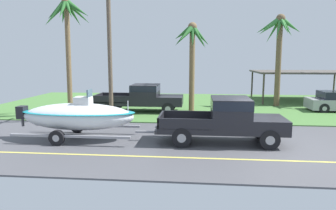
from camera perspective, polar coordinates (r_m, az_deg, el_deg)
ground at (r=21.34m, az=13.04°, el=-1.18°), size 36.00×22.00×0.11m
pickup_truck_towing at (r=13.18m, az=11.39°, el=-2.44°), size 5.50×2.03×1.93m
boat_on_trailer at (r=14.13m, az=-16.48°, el=-2.00°), size 6.27×2.43×2.23m
parked_pickup_background at (r=20.39m, az=-4.31°, el=1.55°), size 5.99×2.09×1.86m
carport_awning at (r=27.79m, az=23.83°, el=5.59°), size 7.77×5.46×2.53m
palm_tree_near_right at (r=24.17m, az=19.99°, el=11.87°), size 3.29×3.68×6.75m
palm_tree_mid at (r=20.61m, az=4.29°, el=11.32°), size 2.59×3.23×5.92m
palm_tree_far_left at (r=19.85m, az=-18.31°, el=14.28°), size 2.83×3.07×7.15m
utility_pole at (r=17.78m, az=-10.86°, el=10.80°), size 0.24×1.80×8.23m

